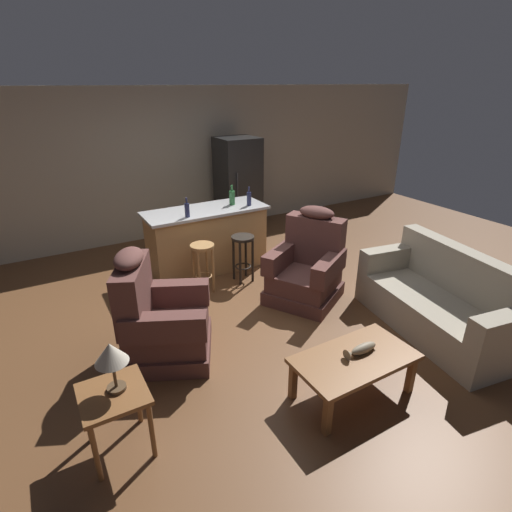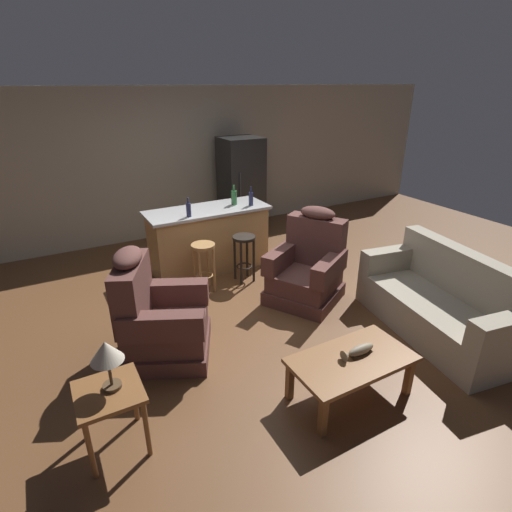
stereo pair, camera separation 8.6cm
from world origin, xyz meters
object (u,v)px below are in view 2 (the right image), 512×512
object	(u,v)px
end_table	(110,401)
bottle_wine_dark	(234,197)
recliner_near_lamp	(158,319)
bar_stool_right	(244,250)
table_lamp	(106,354)
recliner_near_island	(308,269)
refrigerator	(241,187)
bottle_short_amber	(251,198)
kitchen_island	(209,239)
bar_stool_left	(204,259)
coffee_table	(352,363)
bottle_tall_green	(189,209)
fish_figurine	(358,351)
couch	(442,305)

from	to	relation	value
end_table	bottle_wine_dark	xyz separation A→B (m)	(2.38, 2.72, 0.60)
recliner_near_lamp	bar_stool_right	world-z (taller)	recliner_near_lamp
table_lamp	bar_stool_right	bearing A→B (deg)	43.38
recliner_near_island	bottle_wine_dark	size ratio (longest dim) A/B	4.06
refrigerator	recliner_near_lamp	bearing A→B (deg)	-130.09
end_table	bottle_short_amber	bearing A→B (deg)	44.64
refrigerator	end_table	bearing A→B (deg)	-128.52
table_lamp	kitchen_island	bearing A→B (deg)	54.66
kitchen_island	bar_stool_left	xyz separation A→B (m)	(-0.34, -0.63, -0.01)
bar_stool_left	refrigerator	size ratio (longest dim) A/B	0.39
coffee_table	bottle_wine_dark	bearing A→B (deg)	82.52
table_lamp	refrigerator	world-z (taller)	refrigerator
end_table	recliner_near_lamp	bearing A→B (deg)	56.55
end_table	bar_stool_left	xyz separation A→B (m)	(1.60, 2.08, 0.01)
bar_stool_right	bottle_tall_green	world-z (taller)	bottle_tall_green
end_table	fish_figurine	bearing A→B (deg)	-12.34
recliner_near_island	kitchen_island	size ratio (longest dim) A/B	0.67
kitchen_island	refrigerator	world-z (taller)	refrigerator
coffee_table	bottle_short_amber	size ratio (longest dim) A/B	3.88
table_lamp	bottle_wine_dark	world-z (taller)	bottle_wine_dark
couch	bottle_tall_green	distance (m)	3.38
end_table	bar_stool_right	xyz separation A→B (m)	(2.21, 2.08, 0.01)
kitchen_island	fish_figurine	bearing A→B (deg)	-88.19
bar_stool_right	bottle_tall_green	size ratio (longest dim) A/B	2.51
recliner_near_island	bar_stool_left	bearing A→B (deg)	-67.61
fish_figurine	bottle_wine_dark	xyz separation A→B (m)	(0.34, 3.16, 0.60)
coffee_table	bottle_short_amber	xyz separation A→B (m)	(0.61, 3.01, 0.69)
kitchen_island	bottle_tall_green	size ratio (longest dim) A/B	6.65
table_lamp	bottle_short_amber	world-z (taller)	bottle_short_amber
bottle_wine_dark	bar_stool_left	bearing A→B (deg)	-140.65
bottle_tall_green	coffee_table	bearing A→B (deg)	-82.48
recliner_near_lamp	bottle_wine_dark	bearing A→B (deg)	70.69
bottle_tall_green	couch	bearing A→B (deg)	-52.82
end_table	bottle_tall_green	size ratio (longest dim) A/B	2.07
coffee_table	table_lamp	distance (m)	2.05
recliner_near_island	kitchen_island	bearing A→B (deg)	-92.72
recliner_near_island	table_lamp	world-z (taller)	recliner_near_island
bottle_short_amber	bottle_wine_dark	xyz separation A→B (m)	(-0.20, 0.17, 0.00)
kitchen_island	refrigerator	size ratio (longest dim) A/B	1.02
table_lamp	bar_stool_right	size ratio (longest dim) A/B	0.60
end_table	bottle_short_amber	world-z (taller)	bottle_short_amber
recliner_near_island	bar_stool_right	world-z (taller)	recliner_near_island
bottle_tall_green	bar_stool_left	bearing A→B (deg)	-87.05
fish_figurine	recliner_near_lamp	world-z (taller)	recliner_near_lamp
recliner_near_island	bottle_tall_green	world-z (taller)	bottle_tall_green
couch	recliner_near_lamp	size ratio (longest dim) A/B	1.68
couch	kitchen_island	size ratio (longest dim) A/B	1.12
recliner_near_lamp	kitchen_island	xyz separation A→B (m)	(1.29, 1.72, 0.06)
coffee_table	end_table	xyz separation A→B (m)	(-1.97, 0.46, 0.10)
coffee_table	bottle_wine_dark	xyz separation A→B (m)	(0.42, 3.17, 0.70)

